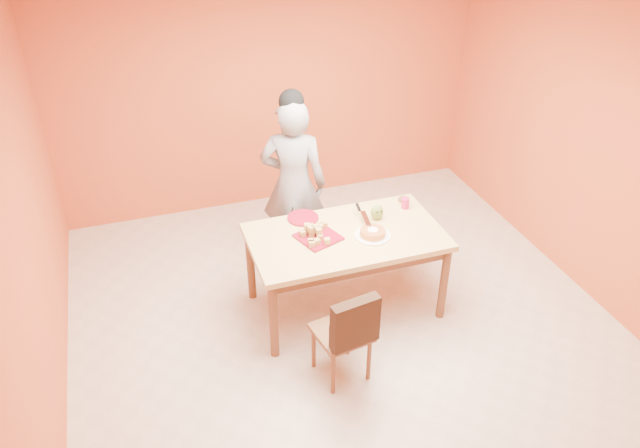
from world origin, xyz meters
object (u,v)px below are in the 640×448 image
object	(u,v)px
egg_ornament	(377,212)
checker_tin	(403,200)
red_dinner_plate	(303,218)
magenta_glass	(405,203)
dining_chair	(342,332)
person	(294,185)
sponge_cake	(373,233)
pastry_platter	(318,237)
dining_table	(346,244)

from	to	relation	value
egg_ornament	checker_tin	size ratio (longest dim) A/B	1.52
red_dinner_plate	magenta_glass	size ratio (longest dim) A/B	2.83
magenta_glass	dining_chair	bearing A→B (deg)	-133.71
red_dinner_plate	egg_ornament	bearing A→B (deg)	-19.34
red_dinner_plate	egg_ornament	world-z (taller)	egg_ornament
person	red_dinner_plate	bearing A→B (deg)	105.96
checker_tin	sponge_cake	bearing A→B (deg)	-137.61
egg_ornament	magenta_glass	distance (m)	0.33
magenta_glass	pastry_platter	bearing A→B (deg)	-166.52
person	pastry_platter	xyz separation A→B (m)	(-0.03, -0.80, -0.06)
person	egg_ornament	world-z (taller)	person
pastry_platter	magenta_glass	distance (m)	0.90
dining_table	checker_tin	xyz separation A→B (m)	(0.68, 0.35, 0.11)
sponge_cake	egg_ornament	distance (m)	0.27
pastry_platter	egg_ornament	xyz separation A→B (m)	(0.57, 0.12, 0.06)
dining_chair	red_dinner_plate	size ratio (longest dim) A/B	3.11
pastry_platter	checker_tin	distance (m)	0.97
dining_table	red_dinner_plate	xyz separation A→B (m)	(-0.26, 0.35, 0.10)
sponge_cake	egg_ornament	bearing A→B (deg)	59.68
dining_chair	egg_ornament	xyz separation A→B (m)	(0.64, 0.90, 0.39)
dining_chair	magenta_glass	size ratio (longest dim) A/B	8.80
checker_tin	red_dinner_plate	bearing A→B (deg)	180.00
dining_table	person	world-z (taller)	person
dining_table	magenta_glass	xyz separation A→B (m)	(0.64, 0.23, 0.14)
egg_ornament	magenta_glass	bearing A→B (deg)	21.36
dining_chair	magenta_glass	xyz separation A→B (m)	(0.95, 0.99, 0.37)
egg_ornament	dining_table	bearing A→B (deg)	-152.55
magenta_glass	egg_ornament	bearing A→B (deg)	-163.12
dining_table	egg_ornament	xyz separation A→B (m)	(0.33, 0.14, 0.16)
dining_chair	magenta_glass	world-z (taller)	magenta_glass
red_dinner_plate	egg_ornament	xyz separation A→B (m)	(0.60, -0.21, 0.06)
dining_table	pastry_platter	bearing A→B (deg)	174.05
pastry_platter	sponge_cake	xyz separation A→B (m)	(0.43, -0.12, 0.03)
dining_chair	red_dinner_plate	distance (m)	1.16
person	magenta_glass	bearing A→B (deg)	167.95
pastry_platter	checker_tin	xyz separation A→B (m)	(0.92, 0.33, 0.00)
dining_table	dining_chair	xyz separation A→B (m)	(-0.31, -0.76, -0.23)
dining_chair	sponge_cake	xyz separation A→B (m)	(0.50, 0.67, 0.36)
pastry_platter	egg_ornament	bearing A→B (deg)	11.57
dining_table	dining_chair	distance (m)	0.85
magenta_glass	checker_tin	bearing A→B (deg)	71.94
person	pastry_platter	distance (m)	0.81
sponge_cake	checker_tin	size ratio (longest dim) A/B	2.27
pastry_platter	checker_tin	size ratio (longest dim) A/B	3.37
egg_ornament	red_dinner_plate	bearing A→B (deg)	165.14
person	sponge_cake	distance (m)	1.01
person	egg_ornament	xyz separation A→B (m)	(0.54, -0.69, -0.00)
dining_chair	egg_ornament	bearing A→B (deg)	45.14
person	checker_tin	size ratio (longest dim) A/B	18.11
dining_chair	sponge_cake	bearing A→B (deg)	43.50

